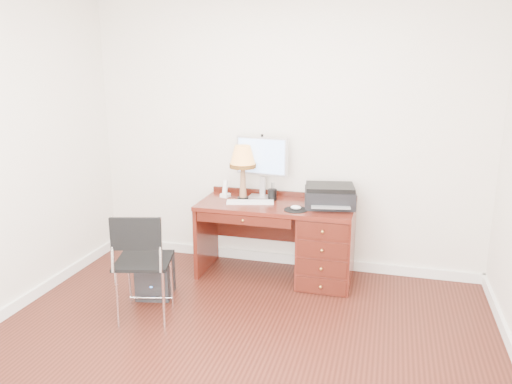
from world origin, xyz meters
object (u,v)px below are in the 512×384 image
(phone, at_px, (225,192))
(chair, at_px, (139,256))
(leg_lamp, at_px, (243,160))
(printer, at_px, (330,196))
(desk, at_px, (308,239))
(equipment_box, at_px, (155,277))
(monitor, at_px, (262,159))

(phone, xyz_separation_m, chair, (-0.31, -1.25, -0.24))
(leg_lamp, relative_size, chair, 0.58)
(printer, distance_m, chair, 1.85)
(leg_lamp, height_order, chair, leg_lamp)
(printer, bearing_deg, phone, 166.78)
(desk, bearing_deg, phone, 173.48)
(desk, height_order, printer, printer)
(printer, xyz_separation_m, chair, (-1.38, -1.20, -0.29))
(equipment_box, bearing_deg, leg_lamp, 41.33)
(phone, bearing_deg, chair, -89.16)
(desk, height_order, monitor, monitor)
(desk, bearing_deg, leg_lamp, 173.06)
(monitor, distance_m, phone, 0.50)
(desk, xyz_separation_m, equipment_box, (-1.28, -0.72, -0.24))
(leg_lamp, distance_m, phone, 0.40)
(leg_lamp, xyz_separation_m, phone, (-0.19, 0.02, -0.35))
(desk, xyz_separation_m, phone, (-0.88, 0.10, 0.39))
(desk, distance_m, printer, 0.48)
(printer, bearing_deg, desk, -176.59)
(printer, height_order, leg_lamp, leg_lamp)
(equipment_box, bearing_deg, monitor, 38.56)
(printer, relative_size, leg_lamp, 0.97)
(leg_lamp, bearing_deg, printer, -2.52)
(leg_lamp, distance_m, equipment_box, 1.39)
(desk, bearing_deg, monitor, 158.99)
(printer, xyz_separation_m, leg_lamp, (-0.87, 0.04, 0.29))
(monitor, relative_size, chair, 0.66)
(printer, distance_m, phone, 1.06)
(leg_lamp, bearing_deg, phone, 174.95)
(desk, xyz_separation_m, leg_lamp, (-0.68, 0.08, 0.73))
(desk, xyz_separation_m, printer, (0.18, 0.04, 0.44))
(phone, bearing_deg, printer, 11.94)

